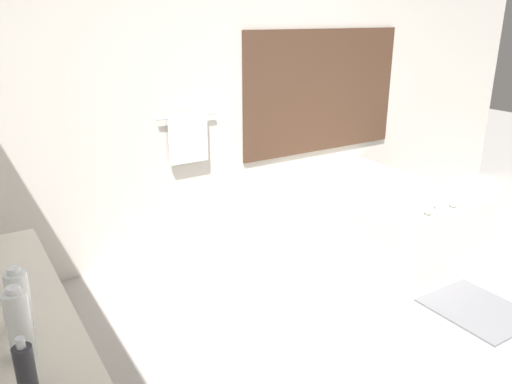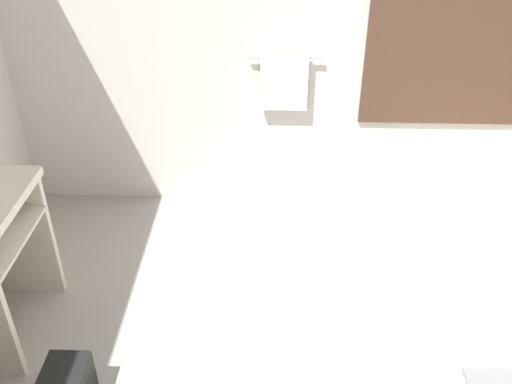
# 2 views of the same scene
# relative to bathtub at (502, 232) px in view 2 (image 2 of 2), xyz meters

# --- Properties ---
(wall_back_with_blinds) EXTENTS (7.40, 0.13, 2.70)m
(wall_back_with_blinds) POSITION_rel_bathtub_xyz_m (-1.04, 0.80, 1.05)
(wall_back_with_blinds) COLOR silver
(wall_back_with_blinds) RESTS_ON ground_plane
(bathtub) EXTENTS (1.06, 1.52, 0.65)m
(bathtub) POSITION_rel_bathtub_xyz_m (0.00, 0.00, 0.00)
(bathtub) COLOR silver
(bathtub) RESTS_ON ground_plane
(waste_bin) EXTENTS (0.21, 0.21, 0.24)m
(waste_bin) POSITION_rel_bathtub_xyz_m (-2.43, -1.10, -0.17)
(waste_bin) COLOR black
(waste_bin) RESTS_ON ground_plane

